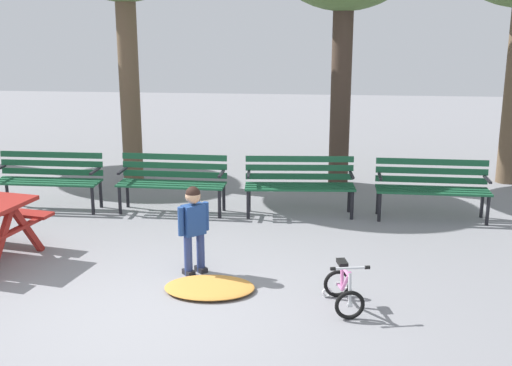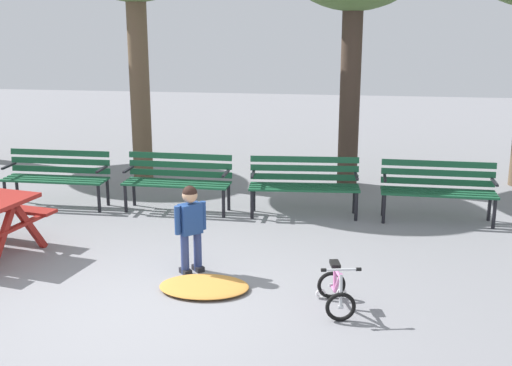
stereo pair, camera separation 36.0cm
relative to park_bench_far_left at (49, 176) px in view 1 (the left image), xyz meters
name	(u,v)px [view 1 (the left image)]	position (x,y,z in m)	size (l,w,h in m)	color
ground	(149,314)	(2.42, -3.40, -0.51)	(36.00, 36.00, 0.00)	gray
park_bench_far_left	(49,176)	(0.00, 0.00, 0.00)	(1.60, 0.46, 0.85)	#195133
park_bench_left	(173,178)	(1.90, 0.03, 0.00)	(1.61, 0.50, 0.85)	#195133
park_bench_right	(300,181)	(3.79, 0.08, 0.00)	(1.63, 0.57, 0.85)	#195133
park_bench_far_right	(432,184)	(5.70, 0.07, 0.00)	(1.61, 0.48, 0.85)	#195133
child_standing	(194,223)	(2.68, -2.33, 0.10)	(0.31, 0.29, 1.03)	navy
kids_bicycle	(344,289)	(4.35, -3.06, -0.31)	(0.46, 0.61, 0.54)	black
leaf_pile	(210,287)	(2.93, -2.78, -0.48)	(0.98, 0.68, 0.07)	#C68438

